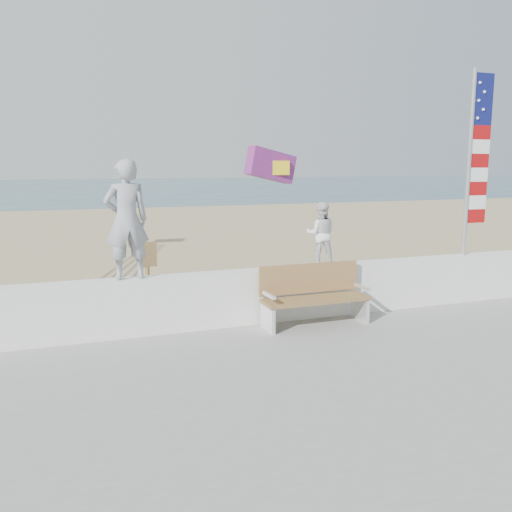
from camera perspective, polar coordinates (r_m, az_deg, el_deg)
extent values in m
plane|color=#325365|center=(7.50, 3.42, -12.51)|extent=(220.00, 220.00, 0.00)
cube|color=tan|center=(15.85, -9.75, -0.65)|extent=(90.00, 40.00, 0.08)
cube|color=white|center=(9.08, -1.63, -4.36)|extent=(30.00, 0.35, 0.90)
imported|color=#95969B|center=(8.45, -13.48, 3.73)|extent=(0.70, 0.49, 1.83)
imported|color=silver|center=(9.46, 6.84, 2.31)|extent=(0.65, 0.59, 1.10)
cube|color=olive|center=(9.01, 6.31, -4.59)|extent=(1.80, 0.50, 0.06)
cube|color=#997043|center=(9.18, 5.59, -2.33)|extent=(1.80, 0.05, 0.50)
cube|color=white|center=(8.74, 1.26, -6.62)|extent=(0.06, 0.50, 0.40)
cube|color=white|center=(8.59, 1.39, -4.14)|extent=(0.06, 0.45, 0.05)
cube|color=white|center=(9.47, 10.91, -5.51)|extent=(0.06, 0.50, 0.40)
cube|color=silver|center=(9.34, 11.15, -3.21)|extent=(0.06, 0.45, 0.05)
cylinder|color=silver|center=(11.16, 21.51, 8.99)|extent=(0.08, 0.08, 3.50)
cube|color=#0F1451|center=(11.38, 22.82, 14.97)|extent=(0.44, 0.02, 0.95)
cube|color=#9E0A0C|center=(11.36, 22.11, 3.93)|extent=(0.44, 0.02, 0.26)
cube|color=white|center=(11.34, 22.19, 5.26)|extent=(0.44, 0.02, 0.26)
cube|color=#9E0A0C|center=(11.32, 22.28, 6.59)|extent=(0.44, 0.02, 0.26)
cube|color=white|center=(11.32, 22.36, 7.92)|extent=(0.44, 0.02, 0.26)
cube|color=#9E0A0C|center=(11.32, 22.45, 9.26)|extent=(0.44, 0.02, 0.26)
cube|color=white|center=(11.32, 22.53, 10.59)|extent=(0.44, 0.02, 0.26)
cube|color=#9E0A0C|center=(11.33, 22.62, 11.93)|extent=(0.44, 0.02, 0.26)
sphere|color=white|center=(11.26, 22.30, 13.28)|extent=(0.06, 0.06, 0.06)
sphere|color=white|center=(11.35, 22.81, 14.02)|extent=(0.06, 0.06, 0.06)
sphere|color=white|center=(11.29, 22.40, 14.90)|extent=(0.06, 0.06, 0.06)
sphere|color=white|center=(11.38, 22.92, 15.62)|extent=(0.06, 0.06, 0.06)
sphere|color=white|center=(11.32, 22.51, 16.50)|extent=(0.06, 0.06, 0.06)
cube|color=red|center=(10.48, 1.54, 9.53)|extent=(1.09, 0.48, 0.72)
cube|color=yellow|center=(10.54, 2.30, 9.26)|extent=(0.37, 0.28, 0.27)
cylinder|color=olive|center=(9.42, -11.28, -3.72)|extent=(0.07, 0.07, 1.20)
cube|color=brown|center=(9.27, -11.39, 0.16)|extent=(0.32, 0.03, 0.42)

